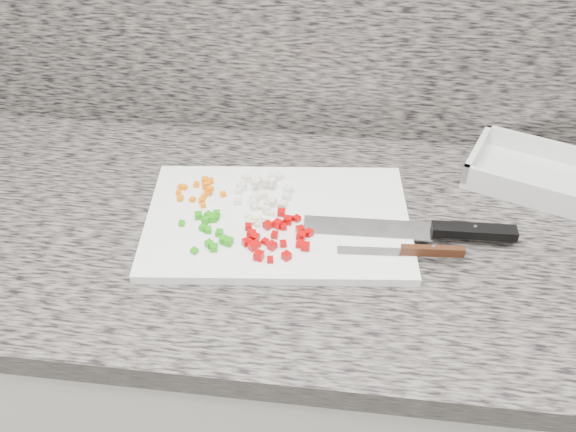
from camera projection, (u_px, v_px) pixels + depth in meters
The scene contains 11 objects.
cabinet at pixel (311, 396), 1.37m from camera, with size 3.92×0.62×0.86m, color white.
countertop at pixel (317, 237), 1.09m from camera, with size 3.96×0.64×0.04m, color #645E58.
cutting_board at pixel (278, 220), 1.08m from camera, with size 0.44×0.29×0.01m, color white.
carrot_pile at pixel (201, 190), 1.12m from camera, with size 0.09×0.08×0.02m.
onion_pile at pixel (265, 191), 1.12m from camera, with size 0.10×0.11×0.02m.
green_pepper_pile at pixel (212, 229), 1.04m from camera, with size 0.10×0.11×0.01m.
red_pepper_pile at pixel (276, 237), 1.02m from camera, with size 0.11×0.13×0.01m.
garlic_pile at pixel (259, 218), 1.06m from camera, with size 0.05×0.06×0.01m.
chef_knife at pixel (437, 230), 1.04m from camera, with size 0.34×0.05×0.02m.
paring_knife at pixel (416, 251), 1.00m from camera, with size 0.20×0.03×0.02m.
tray at pixel (534, 175), 1.17m from camera, with size 0.27×0.23×0.05m.
Camera 1 is at (0.05, 0.62, 1.59)m, focal length 40.00 mm.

